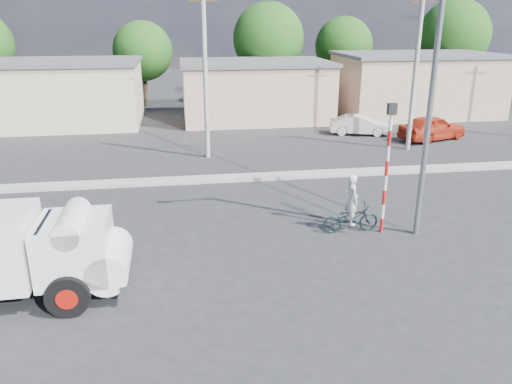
{
  "coord_description": "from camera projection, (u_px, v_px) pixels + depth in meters",
  "views": [
    {
      "loc": [
        -3.36,
        -13.17,
        6.88
      ],
      "look_at": [
        -0.93,
        2.53,
        1.3
      ],
      "focal_mm": 35.0,
      "sensor_mm": 36.0,
      "label": 1
    }
  ],
  "objects": [
    {
      "name": "car_red",
      "position": [
        432.0,
        128.0,
        29.38
      ],
      "size": [
        4.65,
        3.09,
        1.47
      ],
      "primitive_type": "imported",
      "rotation": [
        0.0,
        0.0,
        1.91
      ],
      "color": "#B32F17",
      "rests_on": "ground"
    },
    {
      "name": "bicycle",
      "position": [
        351.0,
        218.0,
        16.76
      ],
      "size": [
        1.91,
        0.7,
        1.0
      ],
      "primitive_type": "imported",
      "rotation": [
        0.0,
        0.0,
        1.59
      ],
      "color": "#16292A",
      "rests_on": "ground"
    },
    {
      "name": "traffic_pole",
      "position": [
        388.0,
        158.0,
        16.04
      ],
      "size": [
        0.28,
        0.18,
        4.36
      ],
      "color": "red",
      "rests_on": "ground"
    },
    {
      "name": "building_row",
      "position": [
        242.0,
        89.0,
        35.01
      ],
      "size": [
        37.8,
        7.3,
        4.44
      ],
      "color": "beige",
      "rests_on": "ground"
    },
    {
      "name": "streetlight",
      "position": [
        428.0,
        84.0,
        15.11
      ],
      "size": [
        2.34,
        0.22,
        9.0
      ],
      "color": "slate",
      "rests_on": "ground"
    },
    {
      "name": "car_cream",
      "position": [
        360.0,
        125.0,
        30.75
      ],
      "size": [
        3.86,
        2.25,
        1.2
      ],
      "primitive_type": "imported",
      "rotation": [
        0.0,
        0.0,
        1.29
      ],
      "color": "beige",
      "rests_on": "ground"
    },
    {
      "name": "tree_row",
      "position": [
        264.0,
        42.0,
        40.46
      ],
      "size": [
        43.62,
        7.43,
        8.42
      ],
      "color": "#38281E",
      "rests_on": "ground"
    },
    {
      "name": "truck",
      "position": [
        9.0,
        253.0,
        12.45
      ],
      "size": [
        5.8,
        2.42,
        2.38
      ],
      "rotation": [
        0.0,
        0.0,
        0.01
      ],
      "color": "black",
      "rests_on": "ground"
    },
    {
      "name": "utility_poles",
      "position": [
        309.0,
        76.0,
        25.35
      ],
      "size": [
        35.4,
        0.24,
        8.0
      ],
      "color": "#99968E",
      "rests_on": "ground"
    },
    {
      "name": "cyclist",
      "position": [
        352.0,
        208.0,
        16.64
      ],
      "size": [
        0.43,
        0.64,
        1.73
      ],
      "primitive_type": "imported",
      "rotation": [
        0.0,
        0.0,
        1.59
      ],
      "color": "silver",
      "rests_on": "ground"
    },
    {
      "name": "ground_plane",
      "position": [
        299.0,
        258.0,
        15.04
      ],
      "size": [
        120.0,
        120.0,
        0.0
      ],
      "primitive_type": "plane",
      "color": "#27272A",
      "rests_on": "ground"
    },
    {
      "name": "median",
      "position": [
        258.0,
        177.0,
        22.48
      ],
      "size": [
        40.0,
        0.8,
        0.16
      ],
      "primitive_type": "cube",
      "color": "#99968E",
      "rests_on": "ground"
    }
  ]
}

